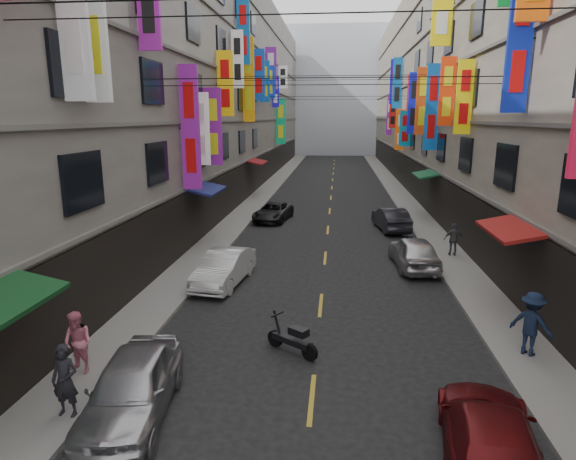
% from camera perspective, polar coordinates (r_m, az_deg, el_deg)
% --- Properties ---
extents(sidewalk_left, '(2.00, 90.00, 0.12)m').
position_cam_1_polar(sidewalk_left, '(41.44, -3.23, 4.06)').
color(sidewalk_left, slate).
rests_on(sidewalk_left, ground).
extents(sidewalk_right, '(2.00, 90.00, 0.12)m').
position_cam_1_polar(sidewalk_right, '(41.30, 13.48, 3.69)').
color(sidewalk_right, slate).
rests_on(sidewalk_right, ground).
extents(building_row_left, '(10.14, 90.00, 19.00)m').
position_cam_1_polar(building_row_left, '(42.37, -11.79, 16.81)').
color(building_row_left, gray).
rests_on(building_row_left, ground).
extents(building_row_right, '(10.14, 90.00, 19.00)m').
position_cam_1_polar(building_row_right, '(42.10, 22.63, 16.13)').
color(building_row_right, '#A99E8D').
rests_on(building_row_right, ground).
extents(haze_block, '(18.00, 8.00, 22.00)m').
position_cam_1_polar(haze_block, '(90.50, 5.76, 15.92)').
color(haze_block, silver).
rests_on(haze_block, ground).
extents(shop_signage, '(14.00, 55.00, 12.08)m').
position_cam_1_polar(shop_signage, '(33.38, 4.91, 17.38)').
color(shop_signage, '#0F53B0').
rests_on(shop_signage, ground).
extents(street_awnings, '(13.99, 35.20, 0.41)m').
position_cam_1_polar(street_awnings, '(24.73, 1.75, 4.75)').
color(street_awnings, '#12431D').
rests_on(street_awnings, ground).
extents(overhead_cables, '(14.00, 38.04, 1.24)m').
position_cam_1_polar(overhead_cables, '(28.48, 5.10, 17.52)').
color(overhead_cables, black).
rests_on(overhead_cables, ground).
extents(lane_markings, '(0.12, 80.20, 0.01)m').
position_cam_1_polar(lane_markings, '(37.98, 5.04, 3.11)').
color(lane_markings, gold).
rests_on(lane_markings, ground).
extents(scooter_crossing, '(1.55, 1.13, 1.14)m').
position_cam_1_polar(scooter_crossing, '(14.11, 0.56, -12.82)').
color(scooter_crossing, black).
rests_on(scooter_crossing, ground).
extents(scooter_far_right, '(0.72, 1.76, 1.14)m').
position_cam_1_polar(scooter_far_right, '(24.65, 14.10, -1.75)').
color(scooter_far_right, black).
rests_on(scooter_far_right, ground).
extents(car_left_near, '(2.17, 4.38, 1.43)m').
position_cam_1_polar(car_left_near, '(11.91, -18.00, -17.30)').
color(car_left_near, '#B5B5BA').
rests_on(car_left_near, ground).
extents(car_left_mid, '(1.98, 4.32, 1.37)m').
position_cam_1_polar(car_left_mid, '(19.73, -7.60, -4.46)').
color(car_left_mid, silver).
rests_on(car_left_mid, ground).
extents(car_left_far, '(2.53, 4.43, 1.17)m').
position_cam_1_polar(car_left_far, '(31.59, -1.78, 2.16)').
color(car_left_far, black).
rests_on(car_left_far, ground).
extents(car_right_near, '(2.46, 4.62, 1.28)m').
position_cam_1_polar(car_right_near, '(10.77, 22.81, -21.78)').
color(car_right_near, maroon).
rests_on(car_right_near, ground).
extents(car_right_mid, '(2.04, 4.39, 1.46)m').
position_cam_1_polar(car_right_mid, '(22.37, 14.69, -2.54)').
color(car_right_mid, silver).
rests_on(car_right_mid, ground).
extents(car_right_far, '(2.11, 4.35, 1.37)m').
position_cam_1_polar(car_right_far, '(29.55, 12.09, 1.30)').
color(car_right_far, '#282830').
rests_on(car_right_far, ground).
extents(pedestrian_lnear, '(0.64, 0.59, 1.69)m').
position_cam_1_polar(pedestrian_lnear, '(12.18, -24.92, -15.88)').
color(pedestrian_lnear, black).
rests_on(pedestrian_lnear, sidewalk_left).
extents(pedestrian_lfar, '(0.95, 0.79, 1.67)m').
position_cam_1_polar(pedestrian_lfar, '(13.88, -23.68, -12.15)').
color(pedestrian_lfar, pink).
rests_on(pedestrian_lfar, sidewalk_left).
extents(pedestrian_rnear, '(1.29, 1.25, 1.84)m').
position_cam_1_polar(pedestrian_rnear, '(15.23, 26.91, -9.87)').
color(pedestrian_rnear, '#121D34').
rests_on(pedestrian_rnear, sidewalk_right).
extents(pedestrian_rfar, '(0.94, 0.55, 1.59)m').
position_cam_1_polar(pedestrian_rfar, '(24.45, 19.05, -1.06)').
color(pedestrian_rfar, '#505052').
rests_on(pedestrian_rfar, sidewalk_right).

